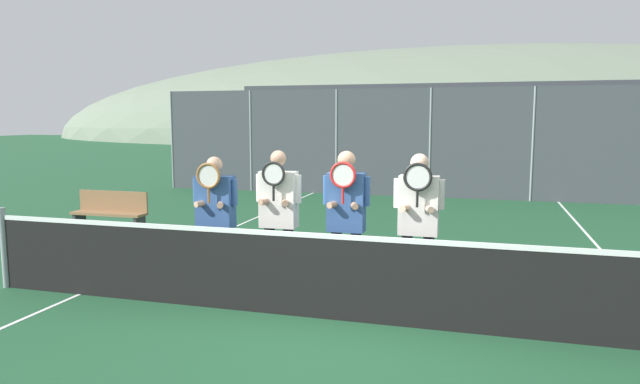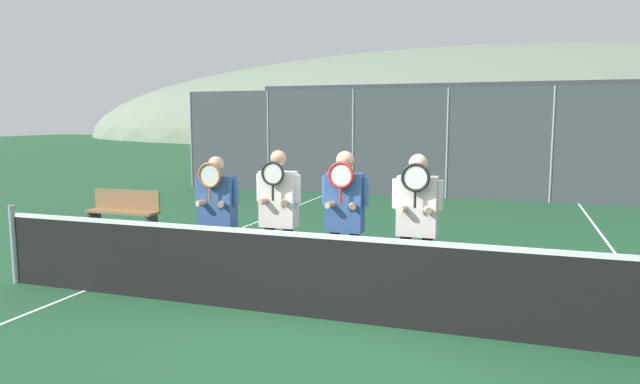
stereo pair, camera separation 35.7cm
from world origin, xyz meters
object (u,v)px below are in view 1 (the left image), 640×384
(player_leftmost, at_px, (215,212))
(player_center_left, at_px, (279,211))
(player_center_right, at_px, (346,214))
(car_far_left, at_px, (325,157))
(player_rightmost, at_px, (418,217))
(car_center, at_px, (631,163))
(car_left_of_center, at_px, (462,158))
(bench_courtside, at_px, (111,212))

(player_leftmost, height_order, player_center_left, player_center_left)
(player_center_right, height_order, car_far_left, player_center_right)
(player_rightmost, distance_m, car_center, 14.07)
(car_left_of_center, xyz_separation_m, bench_courtside, (-6.27, -10.31, -0.47))
(car_far_left, xyz_separation_m, car_center, (9.99, -0.15, 0.02))
(player_center_left, bearing_deg, player_leftmost, -178.13)
(car_far_left, xyz_separation_m, bench_courtside, (-1.42, -10.51, -0.40))
(player_rightmost, xyz_separation_m, bench_courtside, (-6.24, 2.72, -0.65))
(car_left_of_center, bearing_deg, player_center_right, -93.86)
(player_rightmost, xyz_separation_m, car_far_left, (-4.81, 13.23, -0.25))
(car_far_left, bearing_deg, car_center, -0.84)
(player_center_right, xyz_separation_m, bench_courtside, (-5.38, 2.81, -0.66))
(player_center_left, relative_size, player_rightmost, 1.01)
(player_center_left, bearing_deg, player_center_right, -2.87)
(car_far_left, distance_m, bench_courtside, 10.61)
(car_far_left, xyz_separation_m, car_left_of_center, (4.84, -0.20, 0.07))
(car_far_left, bearing_deg, player_rightmost, -70.00)
(player_center_right, relative_size, bench_courtside, 1.23)
(player_center_right, relative_size, player_rightmost, 1.01)
(player_leftmost, height_order, car_left_of_center, car_left_of_center)
(car_left_of_center, bearing_deg, bench_courtside, -121.30)
(player_leftmost, xyz_separation_m, player_center_right, (1.74, -0.02, 0.05))
(player_center_left, xyz_separation_m, player_center_right, (0.88, -0.04, 0.02))
(player_center_left, bearing_deg, car_center, 62.23)
(player_leftmost, xyz_separation_m, car_left_of_center, (2.63, 13.10, -0.13))
(player_center_left, xyz_separation_m, car_far_left, (-3.08, 13.27, -0.24))
(player_center_left, xyz_separation_m, car_center, (6.91, 13.12, -0.23))
(player_center_left, bearing_deg, player_rightmost, 1.31)
(player_center_right, xyz_separation_m, player_rightmost, (0.86, 0.08, -0.01))
(player_rightmost, height_order, car_left_of_center, player_rightmost)
(player_center_right, distance_m, car_far_left, 13.89)
(bench_courtside, bearing_deg, car_left_of_center, 58.70)
(player_center_left, height_order, player_rightmost, player_center_left)
(player_leftmost, distance_m, bench_courtside, 4.62)
(player_center_left, xyz_separation_m, bench_courtside, (-4.50, 2.76, -0.64))
(player_center_right, bearing_deg, player_rightmost, 5.60)
(player_leftmost, height_order, car_center, player_leftmost)
(player_center_right, bearing_deg, player_center_left, 177.13)
(player_center_left, xyz_separation_m, car_left_of_center, (1.77, 13.07, -0.17))
(player_center_right, relative_size, car_left_of_center, 0.43)
(player_center_left, distance_m, player_center_right, 0.88)
(car_far_left, bearing_deg, player_center_left, -76.95)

